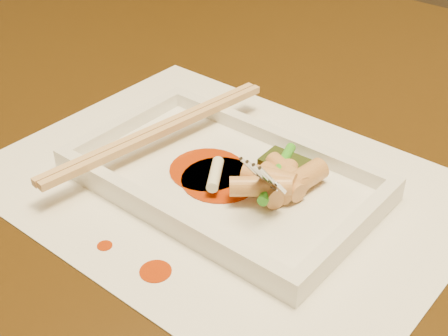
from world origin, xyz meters
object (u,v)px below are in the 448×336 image
Objects in this scene: table at (235,200)px; placemat at (224,186)px; chopstick_a at (155,129)px; plate_base at (224,181)px; fork at (310,122)px.

table is 0.15m from placemat.
placemat is 0.09m from chopstick_a.
plate_base reaches higher than placemat.
fork is (0.07, 0.02, 0.08)m from placemat.
chopstick_a is at bearing -102.46° from table.
chopstick_a is (-0.08, 0.00, 0.02)m from plate_base.
plate_base is 1.04× the size of chopstick_a.
chopstick_a reaches higher than table.
fork reaches higher than plate_base.
table is at bearing 77.54° from chopstick_a.
fork reaches higher than chopstick_a.
table is 5.38× the size of plate_base.
placemat is 1.54× the size of plate_base.
placemat is at bearing 180.00° from plate_base.
plate_base is 0.08m from chopstick_a.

